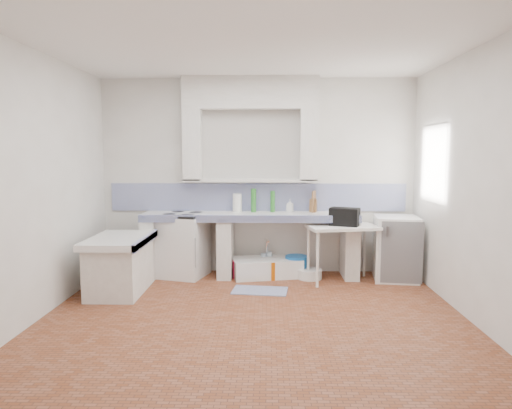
{
  "coord_description": "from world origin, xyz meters",
  "views": [
    {
      "loc": [
        0.14,
        -4.77,
        1.73
      ],
      "look_at": [
        0.0,
        1.0,
        1.1
      ],
      "focal_mm": 32.72,
      "sensor_mm": 36.0,
      "label": 1
    }
  ],
  "objects_px": {
    "sink": "(267,268)",
    "fridge": "(396,248)",
    "side_table": "(342,254)",
    "stove": "(183,246)"
  },
  "relations": [
    {
      "from": "sink",
      "to": "fridge",
      "type": "xyz_separation_m",
      "value": [
        1.78,
        -0.13,
        0.32
      ]
    },
    {
      "from": "stove",
      "to": "side_table",
      "type": "bearing_deg",
      "value": 8.96
    },
    {
      "from": "sink",
      "to": "side_table",
      "type": "distance_m",
      "value": 1.09
    },
    {
      "from": "sink",
      "to": "side_table",
      "type": "bearing_deg",
      "value": -26.2
    },
    {
      "from": "sink",
      "to": "side_table",
      "type": "xyz_separation_m",
      "value": [
        1.02,
        -0.25,
        0.27
      ]
    },
    {
      "from": "sink",
      "to": "fridge",
      "type": "relative_size",
      "value": 1.08
    },
    {
      "from": "sink",
      "to": "fridge",
      "type": "distance_m",
      "value": 1.81
    },
    {
      "from": "side_table",
      "to": "fridge",
      "type": "distance_m",
      "value": 0.77
    },
    {
      "from": "side_table",
      "to": "fridge",
      "type": "xyz_separation_m",
      "value": [
        0.76,
        0.12,
        0.05
      ]
    },
    {
      "from": "stove",
      "to": "sink",
      "type": "distance_m",
      "value": 1.22
    }
  ]
}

